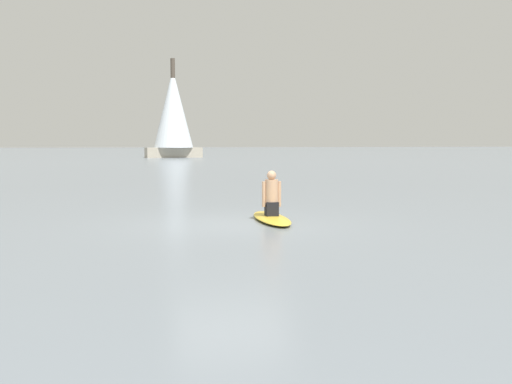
{
  "coord_description": "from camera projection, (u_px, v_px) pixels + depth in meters",
  "views": [
    {
      "loc": [
        2.3,
        12.72,
        1.78
      ],
      "look_at": [
        -0.68,
        -0.67,
        0.65
      ],
      "focal_mm": 42.36,
      "sensor_mm": 36.0,
      "label": 1
    }
  ],
  "objects": [
    {
      "name": "surfboard",
      "position": [
        272.0,
        218.0,
        13.69
      ],
      "size": [
        0.8,
        2.68,
        0.12
      ],
      "primitive_type": "ellipsoid",
      "rotation": [
        0.0,
        0.0,
        -1.61
      ],
      "color": "gold",
      "rests_on": "ground"
    },
    {
      "name": "ground_plane",
      "position": [
        232.0,
        225.0,
        13.02
      ],
      "size": [
        400.0,
        400.0,
        0.0
      ],
      "primitive_type": "plane",
      "color": "gray"
    },
    {
      "name": "person_paddler",
      "position": [
        272.0,
        195.0,
        13.65
      ],
      "size": [
        0.44,
        0.35,
        1.02
      ],
      "rotation": [
        0.0,
        0.0,
        -1.61
      ],
      "color": "black",
      "rests_on": "surfboard"
    },
    {
      "name": "sailboat_center_horizon",
      "position": [
        173.0,
        112.0,
        69.77
      ],
      "size": [
        6.67,
        5.09,
        11.39
      ],
      "rotation": [
        0.0,
        0.0,
        -3.01
      ],
      "color": "#B2A893",
      "rests_on": "ground"
    }
  ]
}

